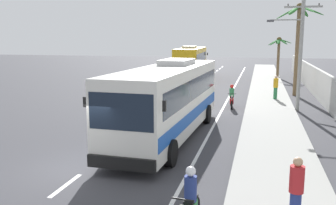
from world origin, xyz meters
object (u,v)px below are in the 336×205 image
Objects in this scene: pedestrian_near_kerb at (296,190)px; pedestrian_midwalk at (276,87)px; coach_bus_far_lane at (191,62)px; palm_second at (279,48)px; utility_pole_mid at (300,44)px; palm_nearest at (298,33)px; motorcycle_beside_bus at (232,98)px; coach_bus_foreground at (169,98)px; motorcycle_trailing at (189,205)px.

pedestrian_midwalk is at bearing -89.04° from pedestrian_near_kerb.
coach_bus_far_lane is 10.70m from palm_second.
utility_pole_mid is 1.08× the size of palm_nearest.
pedestrian_midwalk is at bearing 50.10° from motorcycle_beside_bus.
coach_bus_foreground is at bearing -102.05° from palm_second.
pedestrian_near_kerb is 0.36× the size of palm_second.
coach_bus_far_lane is at bearing 120.50° from utility_pole_mid.
motorcycle_beside_bus is at bearing 177.67° from utility_pole_mid.
pedestrian_midwalk is (0.23, 20.08, 0.02)m from pedestrian_near_kerb.
motorcycle_beside_bus is 0.24× the size of utility_pole_mid.
motorcycle_beside_bus is 1.11× the size of pedestrian_near_kerb.
motorcycle_trailing is at bearing -79.70° from coach_bus_far_lane.
palm_nearest is (10.74, -10.45, 3.10)m from coach_bus_far_lane.
pedestrian_near_kerb is (5.18, -7.93, -0.86)m from coach_bus_foreground.
coach_bus_far_lane is 2.42× the size of palm_second.
motorcycle_beside_bus is 9.38m from palm_nearest.
coach_bus_foreground is at bearing -81.96° from coach_bus_far_lane.
palm_second is at bearing 77.95° from coach_bus_foreground.
palm_nearest is at bearing -44.21° from coach_bus_far_lane.
pedestrian_near_kerb is at bearing -94.74° from palm_nearest.
coach_bus_foreground is 25.98m from coach_bus_far_lane.
motorcycle_beside_bus is 5.63m from utility_pole_mid.
pedestrian_near_kerb reaches higher than motorcycle_beside_bus.
coach_bus_foreground is at bearing -154.62° from pedestrian_midwalk.
motorcycle_trailing is 0.24× the size of utility_pole_mid.
coach_bus_far_lane is 18.28m from motorcycle_beside_bus.
coach_bus_far_lane is at bearing 83.07° from pedestrian_midwalk.
palm_second is at bearing -90.07° from pedestrian_near_kerb.
palm_second reaches higher than pedestrian_midwalk.
coach_bus_foreground is at bearing -105.56° from motorcycle_beside_bus.
pedestrian_midwalk is 5.37m from palm_nearest.
palm_second is (9.92, 3.72, 1.50)m from coach_bus_far_lane.
pedestrian_near_kerb is 20.08m from pedestrian_midwalk.
motorcycle_beside_bus is (6.01, -17.21, -1.36)m from coach_bus_far_lane.
motorcycle_beside_bus is 1.09× the size of pedestrian_midwalk.
motorcycle_trailing is 17.78m from utility_pole_mid.
pedestrian_midwalk is at bearing -118.46° from palm_nearest.
motorcycle_trailing is 20.93m from pedestrian_midwalk.
motorcycle_trailing is 38.31m from palm_second.
palm_second is (3.69, 38.03, 2.84)m from motorcycle_trailing.
palm_second is at bearing 46.50° from pedestrian_midwalk.
utility_pole_mid is (1.19, -3.81, 3.27)m from pedestrian_midwalk.
pedestrian_near_kerb is at bearing -131.28° from pedestrian_midwalk.
pedestrian_midwalk is 0.24× the size of palm_nearest.
utility_pole_mid is (10.24, -17.38, 2.35)m from coach_bus_far_lane.
palm_second is (-0.82, 14.17, -1.61)m from palm_nearest.
coach_bus_far_lane is at bearing 100.30° from motorcycle_trailing.
motorcycle_beside_bus is at bearing -170.51° from pedestrian_midwalk.
coach_bus_foreground reaches higher than motorcycle_beside_bus.
pedestrian_near_kerb is at bearing -75.32° from coach_bus_far_lane.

